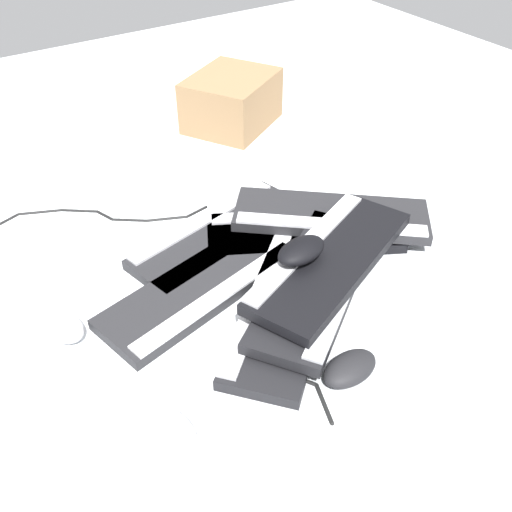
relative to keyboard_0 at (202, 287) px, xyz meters
The scene contains 15 objects.
ground_plane 0.11m from the keyboard_0, 169.27° to the left, with size 3.20×3.20×0.00m, color silver.
keyboard_0 is the anchor object (origin of this frame).
keyboard_1 0.18m from the keyboard_0, 127.66° to the left, with size 0.43×0.40×0.03m.
keyboard_2 0.29m from the keyboard_0, behind, with size 0.46×0.34×0.03m.
keyboard_3 0.18m from the keyboard_0, 132.12° to the right, with size 0.46×0.25×0.03m.
keyboard_4 0.35m from the keyboard_0, behind, with size 0.43×0.40×0.03m.
keyboard_5 0.24m from the keyboard_0, 142.23° to the left, with size 0.45×0.37×0.03m.
keyboard_6 0.27m from the keyboard_0, 150.37° to the left, with size 0.46×0.31×0.03m.
mouse_0 0.35m from the keyboard_0, 108.29° to the left, with size 0.11×0.07×0.04m, color black.
mouse_1 0.34m from the keyboard_0, 52.33° to the left, with size 0.11×0.07×0.04m, color #B7B7BC.
mouse_2 0.22m from the keyboard_0, 146.43° to the left, with size 0.11×0.07×0.04m, color black.
mouse_3 0.28m from the keyboard_0, ahead, with size 0.11×0.07×0.04m, color silver.
cable_0 0.45m from the keyboard_0, 66.24° to the right, with size 0.70×0.31×0.01m.
cable_1 0.13m from the keyboard_0, 98.80° to the left, with size 0.17×0.49×0.01m.
cardboard_box 0.76m from the keyboard_0, 126.12° to the right, with size 0.26×0.22×0.15m, color olive.
Camera 1 is at (0.49, 0.76, 0.80)m, focal length 40.00 mm.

